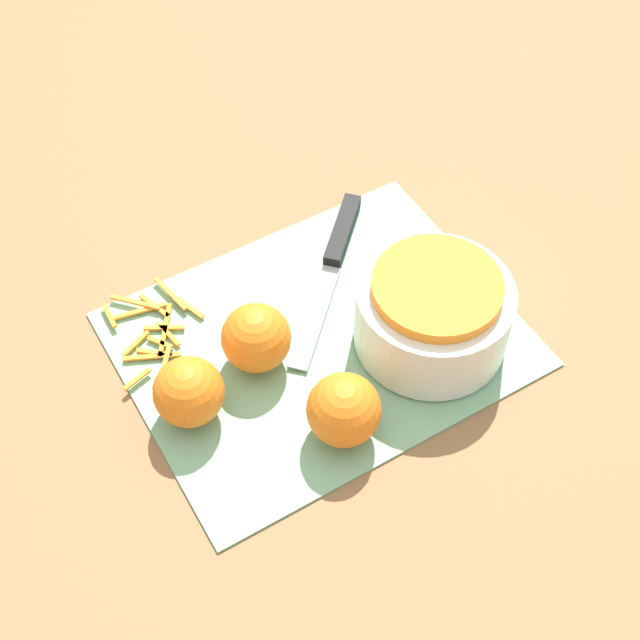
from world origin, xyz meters
TOP-DOWN VIEW (x-y plane):
  - ground_plane at (0.00, 0.00)m, footprint 4.00×4.00m
  - cutting_board at (0.00, 0.00)m, footprint 0.41×0.32m
  - bowl_speckled at (-0.10, 0.06)m, footprint 0.16×0.16m
  - knife at (-0.08, -0.10)m, footprint 0.20×0.19m
  - orange_left at (0.04, 0.11)m, footprint 0.07×0.07m
  - orange_right at (0.16, 0.01)m, footprint 0.07×0.07m
  - orange_back at (0.07, -0.01)m, footprint 0.07×0.07m
  - peel_pile at (0.15, -0.10)m, footprint 0.12×0.14m

SIDE VIEW (x-z plane):
  - ground_plane at x=0.00m, z-range 0.00..0.00m
  - cutting_board at x=0.00m, z-range 0.00..0.01m
  - peel_pile at x=0.15m, z-range 0.01..0.01m
  - knife at x=-0.08m, z-range 0.00..0.02m
  - orange_right at x=0.16m, z-range 0.01..0.08m
  - orange_back at x=0.07m, z-range 0.01..0.08m
  - orange_left at x=0.04m, z-range 0.01..0.08m
  - bowl_speckled at x=-0.10m, z-range 0.00..0.10m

